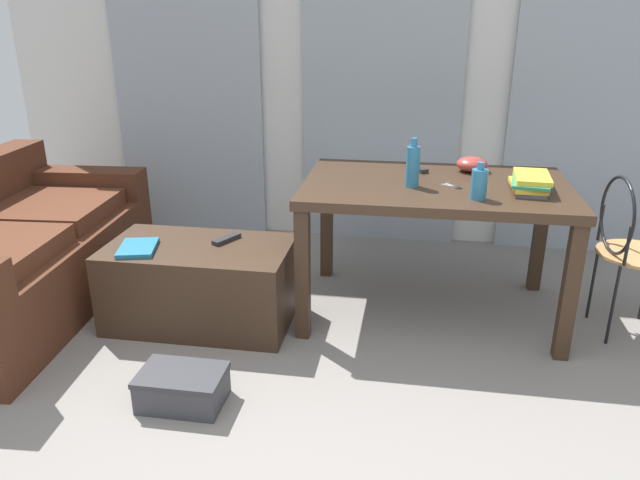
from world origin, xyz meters
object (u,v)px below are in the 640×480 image
at_px(tv_remote_on_table, 417,169).
at_px(magazine, 138,248).
at_px(scissors, 454,187).
at_px(bottle_far, 413,166).
at_px(craft_table, 435,200).
at_px(bottle_near, 479,184).
at_px(book_stack, 530,183).
at_px(wire_chair, 627,240).
at_px(bowl, 472,164).
at_px(coffee_table, 201,284).
at_px(shoebox, 182,388).
at_px(couch, 9,256).
at_px(tv_remote_primary, 227,239).

bearing_deg(tv_remote_on_table, magazine, 171.46).
bearing_deg(scissors, bottle_far, -174.64).
xyz_separation_m(craft_table, bottle_far, (-0.12, -0.09, 0.20)).
bearing_deg(bottle_near, tv_remote_on_table, 120.03).
bearing_deg(book_stack, wire_chair, 1.20).
bearing_deg(bowl, coffee_table, -157.16).
height_order(bowl, magazine, bowl).
distance_m(craft_table, magazine, 1.56).
xyz_separation_m(coffee_table, shoebox, (0.17, -0.72, -0.14)).
bearing_deg(craft_table, tv_remote_on_table, 112.46).
bearing_deg(shoebox, bottle_near, 32.50).
distance_m(couch, tv_remote_on_table, 2.32).
relative_size(couch, magazine, 7.45).
relative_size(couch, book_stack, 5.72).
bearing_deg(book_stack, bowl, 125.41).
xyz_separation_m(bowl, magazine, (-1.68, -0.70, -0.34)).
bearing_deg(bottle_near, craft_table, 126.21).
xyz_separation_m(bowl, tv_remote_on_table, (-0.30, -0.03, -0.03)).
relative_size(scissors, tv_remote_primary, 0.60).
bearing_deg(tv_remote_primary, couch, -148.39).
bearing_deg(tv_remote_on_table, tv_remote_primary, 171.45).
bearing_deg(bowl, couch, -166.60).
xyz_separation_m(coffee_table, craft_table, (1.20, 0.32, 0.43)).
bearing_deg(tv_remote_on_table, bottle_far, -128.26).
relative_size(couch, scissors, 17.47).
bearing_deg(shoebox, scissors, 40.82).
xyz_separation_m(couch, tv_remote_on_table, (2.21, 0.57, 0.45)).
bearing_deg(wire_chair, bottle_near, -166.30).
bearing_deg(bottle_far, bottle_near, -28.49).
bearing_deg(bottle_near, coffee_table, -177.65).
xyz_separation_m(magazine, shoebox, (0.45, -0.62, -0.37)).
relative_size(wire_chair, bowl, 4.92).
height_order(coffee_table, bottle_far, bottle_far).
xyz_separation_m(craft_table, bowl, (0.20, 0.27, 0.13)).
bearing_deg(magazine, bottle_far, -0.48).
distance_m(scissors, shoebox, 1.63).
bearing_deg(bottle_near, shoebox, -147.50).
bearing_deg(bottle_far, shoebox, -133.76).
height_order(couch, tv_remote_on_table, couch).
height_order(tv_remote_on_table, tv_remote_primary, tv_remote_on_table).
height_order(bowl, book_stack, same).
bearing_deg(craft_table, magazine, -164.02).
bearing_deg(magazine, craft_table, 1.67).
bearing_deg(craft_table, scissors, -37.83).
bearing_deg(book_stack, tv_remote_primary, -174.67).
height_order(wire_chair, bottle_near, bottle_near).
bearing_deg(bottle_far, wire_chair, 0.82).
distance_m(couch, bottle_far, 2.26).
relative_size(couch, tv_remote_on_table, 11.57).
height_order(couch, craft_table, couch).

